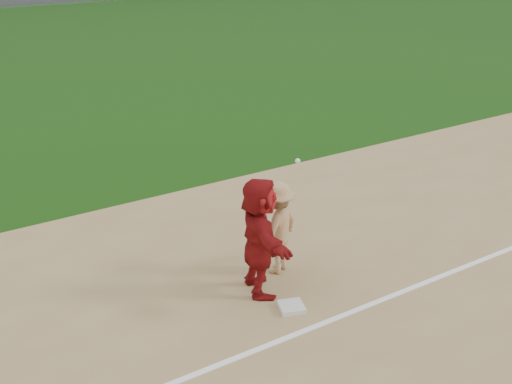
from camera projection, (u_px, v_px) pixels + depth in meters
ground at (306, 295)px, 10.47m from camera, size 160.00×160.00×0.00m
foul_line at (337, 318)px, 9.84m from camera, size 60.00×0.10×0.01m
first_base at (291, 307)px, 10.04m from camera, size 0.48×0.48×0.08m
base_runner at (259, 236)px, 10.18m from camera, size 1.14×1.94×1.99m
first_base_play at (277, 228)px, 10.87m from camera, size 1.22×1.00×2.19m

